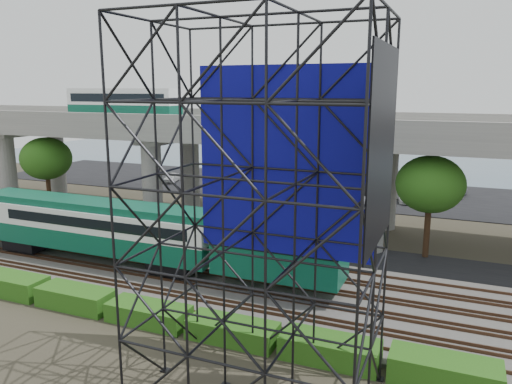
% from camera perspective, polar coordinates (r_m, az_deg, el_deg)
% --- Properties ---
extents(ground, '(140.00, 140.00, 0.00)m').
position_cam_1_polar(ground, '(32.29, -9.21, -11.03)').
color(ground, '#474233').
rests_on(ground, ground).
extents(ballast_bed, '(90.00, 12.00, 0.20)m').
position_cam_1_polar(ballast_bed, '(33.83, -7.41, -9.70)').
color(ballast_bed, slate).
rests_on(ballast_bed, ground).
extents(service_road, '(90.00, 5.00, 0.08)m').
position_cam_1_polar(service_road, '(40.98, -1.45, -5.81)').
color(service_road, black).
rests_on(service_road, ground).
extents(parking_lot, '(90.00, 18.00, 0.08)m').
position_cam_1_polar(parking_lot, '(62.50, 7.36, 0.29)').
color(parking_lot, black).
rests_on(parking_lot, ground).
extents(harbor_water, '(140.00, 40.00, 0.03)m').
position_cam_1_polar(harbor_water, '(83.62, 11.37, 3.06)').
color(harbor_water, '#415E6C').
rests_on(harbor_water, ground).
extents(rail_tracks, '(90.00, 9.52, 0.16)m').
position_cam_1_polar(rail_tracks, '(33.76, -7.42, -9.42)').
color(rail_tracks, '#472D1E').
rests_on(rail_tracks, ballast_bed).
extents(commuter_train, '(29.30, 3.06, 4.30)m').
position_cam_1_polar(commuter_train, '(36.03, -15.45, -4.02)').
color(commuter_train, black).
rests_on(commuter_train, rail_tracks).
extents(overpass, '(80.00, 12.00, 12.40)m').
position_cam_1_polar(overpass, '(44.75, 0.06, 6.40)').
color(overpass, '#9E9B93').
rests_on(overpass, ground).
extents(scaffold_tower, '(9.36, 6.36, 15.00)m').
position_cam_1_polar(scaffold_tower, '(19.21, 0.27, -3.23)').
color(scaffold_tower, black).
rests_on(scaffold_tower, ground).
extents(hedge_strip, '(34.60, 1.80, 1.20)m').
position_cam_1_polar(hedge_strip, '(28.28, -12.16, -13.34)').
color(hedge_strip, '#265212').
rests_on(hedge_strip, ground).
extents(trees, '(40.94, 16.94, 7.69)m').
position_cam_1_polar(trees, '(46.68, -3.89, 3.33)').
color(trees, '#382314').
rests_on(trees, ground).
extents(suv, '(4.59, 2.14, 1.27)m').
position_cam_1_polar(suv, '(46.79, -14.71, -3.09)').
color(suv, black).
rests_on(suv, service_road).
extents(parked_cars, '(37.70, 9.52, 1.29)m').
position_cam_1_polar(parked_cars, '(61.70, 7.53, 0.74)').
color(parked_cars, silver).
rests_on(parked_cars, parking_lot).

